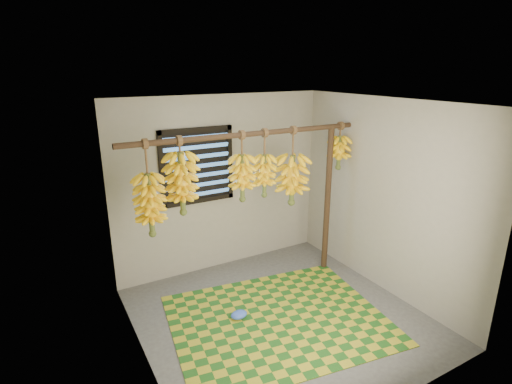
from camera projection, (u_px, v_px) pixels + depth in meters
floor at (280, 317)px, 4.56m from camera, size 3.00×3.00×0.01m
ceiling at (284, 102)px, 3.83m from camera, size 3.00×3.00×0.01m
wall_back at (221, 184)px, 5.44m from camera, size 3.00×0.01×2.40m
wall_left at (138, 250)px, 3.48m from camera, size 0.01×3.00×2.40m
wall_right at (384, 197)px, 4.90m from camera, size 0.01×3.00×2.40m
window at (197, 166)px, 5.16m from camera, size 1.00×0.04×1.00m
hanging_pole at (249, 134)px, 4.53m from camera, size 3.00×0.06×0.06m
support_post at (327, 201)px, 5.40m from camera, size 0.08×0.08×2.00m
woven_mat at (278, 320)px, 4.50m from camera, size 2.59×2.19×0.01m
plastic_bag at (239, 315)px, 4.52m from camera, size 0.21×0.17×0.08m
banana_bunch_a at (150, 205)px, 4.17m from camera, size 0.33×0.33×1.04m
banana_bunch_b at (182, 184)px, 4.28m from camera, size 0.36×0.36×0.86m
banana_bunch_c at (242, 178)px, 4.64m from camera, size 0.31×0.31×0.83m
banana_bunch_d at (264, 176)px, 4.78m from camera, size 0.28×0.28×0.83m
banana_bunch_e at (292, 180)px, 5.01m from camera, size 0.40×0.40×0.99m
banana_bunch_f at (339, 152)px, 5.28m from camera, size 0.30×0.30×0.62m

